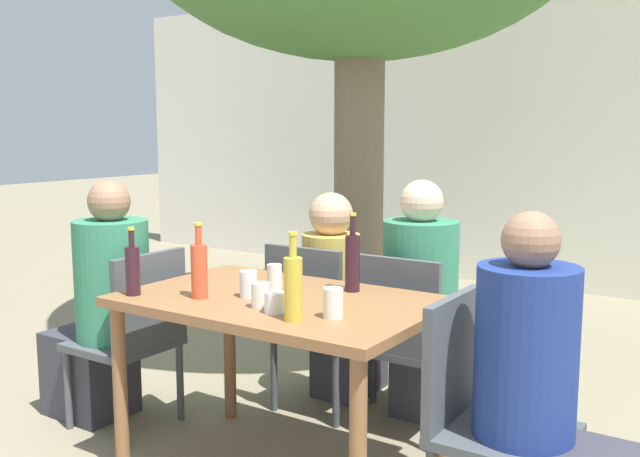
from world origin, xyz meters
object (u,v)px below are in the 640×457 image
soda_bottle_1 (199,269)px  drinking_glass_1 (248,284)px  drinking_glass_0 (274,303)px  wine_bottle_3 (353,261)px  patio_chair_2 (315,319)px  person_seated_2 (340,307)px  drinking_glass_3 (275,278)px  wine_bottle_2 (133,269)px  oil_cruet_0 (293,286)px  person_seated_1 (549,412)px  person_seated_3 (426,313)px  patio_chair_1 (481,408)px  person_seated_0 (103,313)px  patio_chair_0 (135,331)px  dining_table_front (280,320)px  patio_chair_3 (405,335)px  drinking_glass_2 (261,295)px  drinking_glass_4 (333,303)px

soda_bottle_1 → drinking_glass_1: 0.21m
drinking_glass_0 → wine_bottle_3: bearing=82.8°
patio_chair_2 → wine_bottle_3: bearing=139.3°
person_seated_2 → drinking_glass_0: (0.39, -1.10, 0.31)m
wine_bottle_3 → drinking_glass_3: wine_bottle_3 is taller
wine_bottle_2 → oil_cruet_0: bearing=3.2°
person_seated_1 → person_seated_3: person_seated_3 is taller
drinking_glass_0 → patio_chair_1: bearing=16.0°
person_seated_2 → person_seated_1: bearing=147.0°
drinking_glass_3 → person_seated_3: bearing=67.4°
person_seated_3 → wine_bottle_3: bearing=84.0°
oil_cruet_0 → wine_bottle_3: wine_bottle_3 is taller
person_seated_0 → drinking_glass_0: 1.28m
person_seated_0 → wine_bottle_2: 0.72m
wine_bottle_3 → patio_chair_0: bearing=-166.3°
dining_table_front → drinking_glass_3: bearing=139.0°
patio_chair_2 → patio_chair_3: (0.51, 0.00, 0.00)m
patio_chair_1 → patio_chair_2: bearing=60.3°
patio_chair_1 → drinking_glass_1: (-0.98, -0.07, 0.34)m
person_seated_2 → patio_chair_0: bearing=55.1°
oil_cruet_0 → drinking_glass_0: oil_cruet_0 is taller
patio_chair_0 → person_seated_2: 1.08m
soda_bottle_1 → wine_bottle_3: 0.64m
person_seated_2 → person_seated_3: person_seated_3 is taller
patio_chair_0 → drinking_glass_1: bearing=85.0°
person_seated_3 → oil_cruet_0: bearing=89.7°
patio_chair_3 → oil_cruet_0: bearing=89.6°
person_seated_0 → drinking_glass_2: (1.14, -0.17, 0.28)m
patio_chair_3 → person_seated_1: (0.85, -0.64, 0.04)m
dining_table_front → patio_chair_3: bearing=68.3°
patio_chair_2 → oil_cruet_0: oil_cruet_0 is taller
patio_chair_1 → person_seated_1: size_ratio=0.74×
drinking_glass_0 → drinking_glass_2: size_ratio=0.83×
wine_bottle_2 → person_seated_2: bearing=76.7°
patio_chair_3 → patio_chair_0: bearing=29.7°
dining_table_front → drinking_glass_3: size_ratio=10.83×
patio_chair_2 → person_seated_2: person_seated_2 is taller
drinking_glass_3 → drinking_glass_4: drinking_glass_3 is taller
oil_cruet_0 → patio_chair_0: bearing=167.1°
patio_chair_2 → drinking_glass_0: 0.99m
drinking_glass_0 → drinking_glass_3: size_ratio=0.68×
patio_chair_3 → drinking_glass_1: (-0.37, -0.71, 0.34)m
dining_table_front → patio_chair_2: 0.72m
soda_bottle_1 → drinking_glass_1: bearing=37.2°
person_seated_1 → person_seated_2: person_seated_1 is taller
patio_chair_2 → person_seated_3: (0.51, 0.23, 0.06)m
soda_bottle_1 → patio_chair_3: bearing=57.8°
person_seated_0 → dining_table_front: bearing=90.0°
patio_chair_0 → patio_chair_2: bearing=136.3°
drinking_glass_3 → wine_bottle_2: bearing=-141.1°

